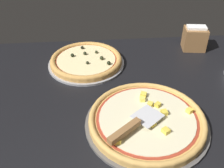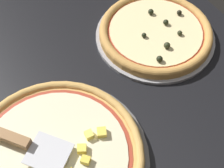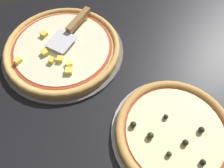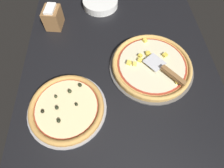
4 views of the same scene
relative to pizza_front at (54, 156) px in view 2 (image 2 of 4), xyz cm
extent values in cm
cube|color=black|center=(-1.14, 16.14, -4.33)|extent=(147.04, 99.98, 3.60)
cylinder|color=#565451|center=(-0.02, -0.01, -2.03)|extent=(42.81, 42.81, 1.00)
cylinder|color=tan|center=(-0.02, -0.01, -0.56)|extent=(40.24, 40.24, 1.94)
torus|color=tan|center=(-0.02, -0.01, 0.40)|extent=(40.24, 40.24, 2.04)
cylinder|color=#A33823|center=(-0.02, -0.01, 0.48)|extent=(34.98, 34.98, 0.15)
cylinder|color=beige|center=(-0.02, -0.01, 0.60)|extent=(33.00, 33.00, 0.40)
cube|color=#F4D64C|center=(2.10, 5.90, 1.53)|extent=(2.62, 2.68, 1.46)
cube|color=#F4D64C|center=(0.78, 11.62, 1.53)|extent=(2.83, 2.80, 1.46)
cube|color=yellow|center=(4.82, 5.43, 1.53)|extent=(2.58, 2.57, 1.46)
cube|color=#F9E05B|center=(-0.14, 8.85, 1.53)|extent=(2.03, 1.91, 1.46)
cube|color=yellow|center=(0.82, -3.67, 1.53)|extent=(2.82, 2.84, 1.46)
cylinder|color=#939399|center=(-20.61, 41.50, -2.03)|extent=(35.38, 35.38, 1.00)
cylinder|color=#C68E47|center=(-20.61, 41.50, -0.74)|extent=(33.26, 33.26, 1.58)
torus|color=#C68E47|center=(-20.61, 41.50, 0.05)|extent=(33.26, 33.26, 2.52)
cylinder|color=maroon|center=(-20.61, 41.50, 0.12)|extent=(28.91, 28.91, 0.15)
cylinder|color=beige|center=(-20.61, 41.50, 0.25)|extent=(27.27, 27.27, 0.40)
sphere|color=black|center=(-22.48, 51.30, 1.21)|extent=(1.53, 1.53, 1.53)
sphere|color=black|center=(-20.06, 36.93, 1.14)|extent=(1.40, 1.40, 1.40)
sphere|color=#282D19|center=(-13.47, 40.20, 1.36)|extent=(1.82, 1.82, 1.82)
sphere|color=#282D19|center=(-15.66, 46.31, 1.16)|extent=(1.42, 1.42, 1.42)
sphere|color=black|center=(-10.53, 35.62, 1.32)|extent=(1.75, 1.75, 1.75)
sphere|color=black|center=(-21.14, 45.34, 1.26)|extent=(1.62, 1.62, 1.62)
sphere|color=black|center=(-27.03, 44.00, 1.29)|extent=(1.69, 1.69, 1.69)
cube|color=silver|center=(-0.25, -0.92, 2.38)|extent=(11.98, 11.83, 0.24)
cube|color=olive|center=(-8.85, -7.86, 3.26)|extent=(11.61, 9.97, 2.00)
camera|label=1|loc=(-17.51, -64.03, 62.83)|focal=42.00mm
camera|label=2|loc=(29.35, -2.18, 65.93)|focal=50.00mm
camera|label=3|loc=(3.36, 54.18, 57.96)|focal=35.00mm
camera|label=4|loc=(-50.82, 23.15, 71.92)|focal=28.00mm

